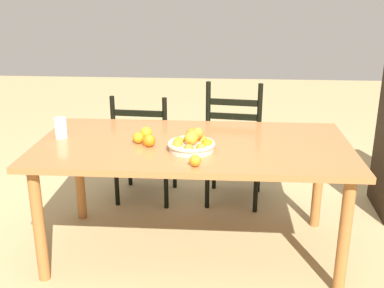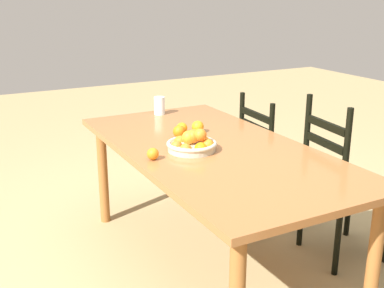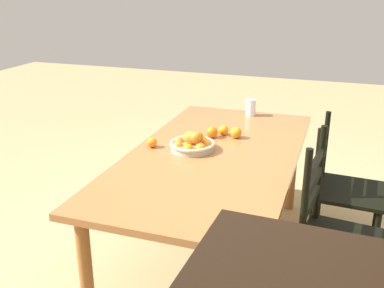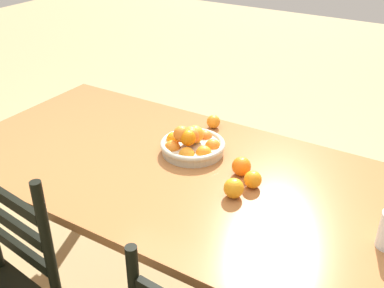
# 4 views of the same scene
# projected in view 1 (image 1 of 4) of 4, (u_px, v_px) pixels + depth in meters

# --- Properties ---
(ground_plane) EXTENTS (12.00, 12.00, 0.00)m
(ground_plane) POSITION_uv_depth(u_px,v_px,m) (193.00, 249.00, 3.16)
(ground_plane) COLOR tan
(dining_table) EXTENTS (1.94, 0.99, 0.76)m
(dining_table) POSITION_uv_depth(u_px,v_px,m) (193.00, 155.00, 2.94)
(dining_table) COLOR #9F6235
(dining_table) RESTS_ON ground
(chair_near_window) EXTENTS (0.48, 0.48, 1.02)m
(chair_near_window) POSITION_uv_depth(u_px,v_px,m) (234.00, 147.00, 3.69)
(chair_near_window) COLOR black
(chair_near_window) RESTS_ON ground
(chair_by_cabinet) EXTENTS (0.48, 0.48, 0.90)m
(chair_by_cabinet) POSITION_uv_depth(u_px,v_px,m) (145.00, 149.00, 3.77)
(chair_by_cabinet) COLOR black
(chair_by_cabinet) RESTS_ON ground
(fruit_bowl) EXTENTS (0.28, 0.28, 0.13)m
(fruit_bowl) POSITION_uv_depth(u_px,v_px,m) (192.00, 143.00, 2.77)
(fruit_bowl) COLOR beige
(fruit_bowl) RESTS_ON dining_table
(orange_loose_0) EXTENTS (0.06, 0.06, 0.06)m
(orange_loose_0) POSITION_uv_depth(u_px,v_px,m) (195.00, 161.00, 2.53)
(orange_loose_0) COLOR orange
(orange_loose_0) RESTS_ON dining_table
(orange_loose_1) EXTENTS (0.08, 0.08, 0.08)m
(orange_loose_1) POSITION_uv_depth(u_px,v_px,m) (146.00, 133.00, 2.98)
(orange_loose_1) COLOR orange
(orange_loose_1) RESTS_ON dining_table
(orange_loose_2) EXTENTS (0.08, 0.08, 0.08)m
(orange_loose_2) POSITION_uv_depth(u_px,v_px,m) (149.00, 140.00, 2.84)
(orange_loose_2) COLOR orange
(orange_loose_2) RESTS_ON dining_table
(orange_loose_3) EXTENTS (0.07, 0.07, 0.07)m
(orange_loose_3) POSITION_uv_depth(u_px,v_px,m) (138.00, 138.00, 2.90)
(orange_loose_3) COLOR orange
(orange_loose_3) RESTS_ON dining_table
(drinking_glass) EXTENTS (0.08, 0.08, 0.13)m
(drinking_glass) POSITION_uv_depth(u_px,v_px,m) (61.00, 128.00, 3.00)
(drinking_glass) COLOR silver
(drinking_glass) RESTS_ON dining_table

